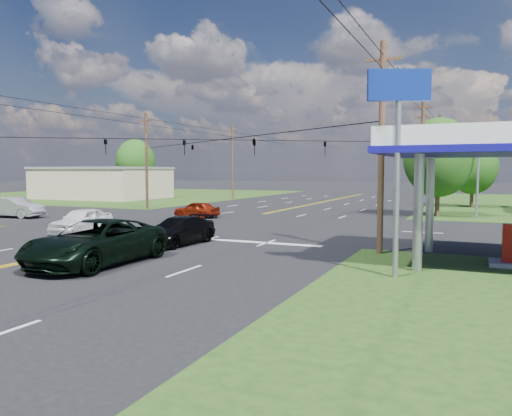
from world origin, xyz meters
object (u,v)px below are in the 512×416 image
at_px(pole_right_far, 439,158).
at_px(pickup_white, 82,221).
at_px(tree_right_b, 473,166).
at_px(tree_far_l, 135,162).
at_px(retail_nw, 102,184).
at_px(pole_nw, 146,159).
at_px(pole_se, 381,145).
at_px(suv_black, 178,231).
at_px(polesign_se, 398,116).
at_px(sedan_silver, 15,207).
at_px(pole_ne, 422,156).
at_px(pickup_dkgreen, 96,242).
at_px(pole_left_far, 233,160).
at_px(tree_right_a, 438,158).

bearing_deg(pole_right_far, pickup_white, -115.88).
bearing_deg(tree_right_b, tree_far_l, 170.63).
height_order(retail_nw, pole_nw, pole_nw).
relative_size(pole_se, suv_black, 1.94).
height_order(pole_se, polesign_se, pole_se).
distance_m(tree_far_l, sedan_silver, 38.28).
bearing_deg(suv_black, pole_ne, 66.57).
bearing_deg(pole_ne, polesign_se, -86.46).
distance_m(retail_nw, pickup_dkgreen, 50.53).
distance_m(suv_black, pickup_white, 7.95).
xyz_separation_m(pickup_dkgreen, sedan_silver, (-20.17, 13.22, -0.08)).
xyz_separation_m(pole_se, pickup_white, (-17.81, 0.29, -4.14)).
xyz_separation_m(pole_nw, tree_right_b, (29.50, 15.00, -0.70)).
xyz_separation_m(pole_se, pole_nw, (-26.00, 18.00, 0.00)).
height_order(retail_nw, pickup_dkgreen, retail_nw).
bearing_deg(sedan_silver, pole_left_far, -11.98).
xyz_separation_m(pole_se, polesign_se, (1.42, -5.00, 0.76)).
relative_size(pole_right_far, tree_far_l, 1.15).
distance_m(retail_nw, sedan_silver, 28.15).
height_order(tree_right_a, tree_right_b, tree_right_a).
bearing_deg(pole_se, pole_right_far, 90.00).
bearing_deg(tree_right_a, pole_nw, -173.66).
relative_size(pole_nw, pickup_dkgreen, 1.46).
height_order(pole_se, suv_black, pole_se).
xyz_separation_m(tree_far_l, suv_black, (35.00, -42.20, -4.48)).
distance_m(retail_nw, pole_ne, 45.02).
xyz_separation_m(pole_right_far, pickup_white, (-17.81, -36.71, -4.40)).
distance_m(tree_right_b, polesign_se, 38.08).
distance_m(pole_left_far, pole_right_far, 26.00).
relative_size(pole_left_far, suv_black, 2.04).
bearing_deg(pole_left_far, sedan_silver, -97.65).
xyz_separation_m(pole_nw, tree_far_l, (-19.00, 23.00, 0.28)).
distance_m(pole_left_far, tree_far_l, 19.42).
xyz_separation_m(pickup_dkgreen, suv_black, (0.00, 6.04, -0.19)).
xyz_separation_m(pole_left_far, pickup_white, (8.19, -36.71, -4.40)).
xyz_separation_m(retail_nw, suv_black, (33.00, -32.20, -1.29)).
bearing_deg(pole_right_far, tree_far_l, 174.92).
distance_m(pole_ne, pickup_dkgreen, 27.45).
distance_m(tree_right_a, sedan_silver, 34.83).
xyz_separation_m(tree_right_b, suv_black, (-13.50, -34.20, -3.51)).
bearing_deg(pickup_dkgreen, tree_far_l, 125.35).
xyz_separation_m(pole_nw, pole_right_far, (26.00, 19.00, 0.25)).
height_order(pole_se, tree_right_a, pole_se).
height_order(tree_right_a, polesign_se, tree_right_a).
bearing_deg(tree_right_b, pickup_dkgreen, -108.54).
bearing_deg(tree_far_l, pickup_dkgreen, -54.04).
bearing_deg(pole_right_far, tree_right_b, -48.81).
relative_size(tree_right_b, sedan_silver, 1.42).
bearing_deg(pickup_dkgreen, pole_right_far, 76.65).
height_order(pole_left_far, tree_right_b, pole_left_far).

